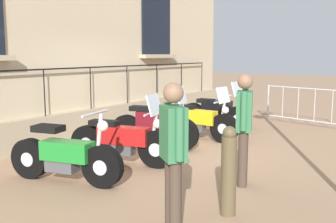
{
  "coord_description": "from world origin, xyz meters",
  "views": [
    {
      "loc": [
        4.57,
        -6.53,
        1.97
      ],
      "look_at": [
        0.1,
        0.0,
        0.8
      ],
      "focal_mm": 42.15,
      "sensor_mm": 36.0,
      "label": 1
    }
  ],
  "objects_px": {
    "bollard": "(229,171)",
    "pedestrian_walking": "(244,123)",
    "motorcycle_red": "(122,141)",
    "pedestrian_standing": "(173,149)",
    "motorcycle_green": "(66,157)",
    "crowd_barrier": "(306,105)",
    "motorcycle_maroon": "(155,127)",
    "motorcycle_yellow": "(196,121)",
    "motorcycle_black": "(216,112)"
  },
  "relations": [
    {
      "from": "motorcycle_green",
      "to": "pedestrian_walking",
      "type": "relative_size",
      "value": 1.14
    },
    {
      "from": "motorcycle_maroon",
      "to": "crowd_barrier",
      "type": "bearing_deg",
      "value": 67.23
    },
    {
      "from": "motorcycle_green",
      "to": "pedestrian_standing",
      "type": "distance_m",
      "value": 2.39
    },
    {
      "from": "pedestrian_walking",
      "to": "motorcycle_black",
      "type": "bearing_deg",
      "value": 122.69
    },
    {
      "from": "motorcycle_yellow",
      "to": "pedestrian_walking",
      "type": "relative_size",
      "value": 1.3
    },
    {
      "from": "motorcycle_yellow",
      "to": "crowd_barrier",
      "type": "xyz_separation_m",
      "value": [
        1.64,
        3.16,
        0.15
      ]
    },
    {
      "from": "pedestrian_standing",
      "to": "motorcycle_red",
      "type": "bearing_deg",
      "value": 142.36
    },
    {
      "from": "pedestrian_standing",
      "to": "crowd_barrier",
      "type": "bearing_deg",
      "value": 94.6
    },
    {
      "from": "motorcycle_black",
      "to": "motorcycle_red",
      "type": "bearing_deg",
      "value": -87.54
    },
    {
      "from": "motorcycle_red",
      "to": "pedestrian_standing",
      "type": "xyz_separation_m",
      "value": [
        2.25,
        -1.73,
        0.51
      ]
    },
    {
      "from": "motorcycle_green",
      "to": "motorcycle_black",
      "type": "distance_m",
      "value": 5.19
    },
    {
      "from": "motorcycle_maroon",
      "to": "motorcycle_yellow",
      "type": "distance_m",
      "value": 1.31
    },
    {
      "from": "motorcycle_green",
      "to": "crowd_barrier",
      "type": "distance_m",
      "value": 7.21
    },
    {
      "from": "motorcycle_red",
      "to": "motorcycle_yellow",
      "type": "height_order",
      "value": "motorcycle_red"
    },
    {
      "from": "motorcycle_red",
      "to": "bollard",
      "type": "height_order",
      "value": "motorcycle_red"
    },
    {
      "from": "motorcycle_red",
      "to": "pedestrian_standing",
      "type": "bearing_deg",
      "value": -37.64
    },
    {
      "from": "pedestrian_walking",
      "to": "motorcycle_red",
      "type": "bearing_deg",
      "value": -175.97
    },
    {
      "from": "motorcycle_red",
      "to": "motorcycle_maroon",
      "type": "xyz_separation_m",
      "value": [
        -0.22,
        1.3,
        0.03
      ]
    },
    {
      "from": "crowd_barrier",
      "to": "pedestrian_walking",
      "type": "height_order",
      "value": "pedestrian_walking"
    },
    {
      "from": "motorcycle_yellow",
      "to": "crowd_barrier",
      "type": "relative_size",
      "value": 0.9
    },
    {
      "from": "motorcycle_yellow",
      "to": "crowd_barrier",
      "type": "bearing_deg",
      "value": 62.62
    },
    {
      "from": "motorcycle_red",
      "to": "pedestrian_walking",
      "type": "distance_m",
      "value": 2.31
    },
    {
      "from": "motorcycle_red",
      "to": "crowd_barrier",
      "type": "relative_size",
      "value": 0.83
    },
    {
      "from": "motorcycle_maroon",
      "to": "pedestrian_walking",
      "type": "distance_m",
      "value": 2.76
    },
    {
      "from": "motorcycle_red",
      "to": "pedestrian_standing",
      "type": "height_order",
      "value": "pedestrian_standing"
    },
    {
      "from": "motorcycle_maroon",
      "to": "bollard",
      "type": "xyz_separation_m",
      "value": [
        2.77,
        -2.27,
        0.1
      ]
    },
    {
      "from": "crowd_barrier",
      "to": "motorcycle_red",
      "type": "bearing_deg",
      "value": -105.98
    },
    {
      "from": "motorcycle_yellow",
      "to": "motorcycle_black",
      "type": "height_order",
      "value": "motorcycle_black"
    },
    {
      "from": "motorcycle_maroon",
      "to": "motorcycle_black",
      "type": "bearing_deg",
      "value": 88.81
    },
    {
      "from": "pedestrian_standing",
      "to": "pedestrian_walking",
      "type": "relative_size",
      "value": 0.99
    },
    {
      "from": "bollard",
      "to": "motorcycle_maroon",
      "type": "bearing_deg",
      "value": 140.74
    },
    {
      "from": "bollard",
      "to": "pedestrian_walking",
      "type": "bearing_deg",
      "value": 105.15
    },
    {
      "from": "motorcycle_red",
      "to": "crowd_barrier",
      "type": "height_order",
      "value": "motorcycle_red"
    },
    {
      "from": "motorcycle_green",
      "to": "motorcycle_black",
      "type": "relative_size",
      "value": 0.99
    },
    {
      "from": "crowd_barrier",
      "to": "pedestrian_walking",
      "type": "bearing_deg",
      "value": -83.87
    },
    {
      "from": "motorcycle_maroon",
      "to": "motorcycle_yellow",
      "type": "relative_size",
      "value": 0.88
    },
    {
      "from": "bollard",
      "to": "motorcycle_black",
      "type": "bearing_deg",
      "value": 119.08
    },
    {
      "from": "crowd_barrier",
      "to": "pedestrian_walking",
      "type": "xyz_separation_m",
      "value": [
        0.6,
        -5.59,
        0.38
      ]
    },
    {
      "from": "motorcycle_yellow",
      "to": "pedestrian_walking",
      "type": "bearing_deg",
      "value": -47.36
    },
    {
      "from": "crowd_barrier",
      "to": "bollard",
      "type": "xyz_separation_m",
      "value": [
        0.91,
        -6.72,
        -0.01
      ]
    },
    {
      "from": "motorcycle_green",
      "to": "crowd_barrier",
      "type": "relative_size",
      "value": 0.8
    },
    {
      "from": "pedestrian_standing",
      "to": "bollard",
      "type": "bearing_deg",
      "value": 68.31
    },
    {
      "from": "motorcycle_red",
      "to": "pedestrian_walking",
      "type": "xyz_separation_m",
      "value": [
        2.24,
        0.16,
        0.52
      ]
    },
    {
      "from": "crowd_barrier",
      "to": "motorcycle_green",
      "type": "bearing_deg",
      "value": -103.5
    },
    {
      "from": "motorcycle_red",
      "to": "motorcycle_yellow",
      "type": "distance_m",
      "value": 2.59
    },
    {
      "from": "motorcycle_black",
      "to": "crowd_barrier",
      "type": "distance_m",
      "value": 2.58
    },
    {
      "from": "motorcycle_yellow",
      "to": "motorcycle_red",
      "type": "bearing_deg",
      "value": -90.19
    },
    {
      "from": "motorcycle_black",
      "to": "bollard",
      "type": "xyz_separation_m",
      "value": [
        2.72,
        -4.89,
        0.12
      ]
    },
    {
      "from": "motorcycle_maroon",
      "to": "motorcycle_yellow",
      "type": "xyz_separation_m",
      "value": [
        0.23,
        1.29,
        -0.04
      ]
    },
    {
      "from": "motorcycle_maroon",
      "to": "pedestrian_standing",
      "type": "height_order",
      "value": "pedestrian_standing"
    }
  ]
}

